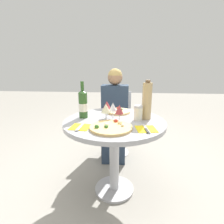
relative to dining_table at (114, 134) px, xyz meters
The scene contains 15 objects.
ground_plane 0.60m from the dining_table, ahead, with size 12.00×12.00×0.00m, color gray.
dining_table is the anchor object (origin of this frame).
chair_behind_diner 0.84m from the dining_table, 93.06° to the left, with size 0.43×0.43×0.84m.
seated_diner 0.69m from the dining_table, 93.68° to the left, with size 0.34×0.41×1.16m.
pizza_large 0.25m from the dining_table, 93.56° to the right, with size 0.33×0.33×0.05m.
pizza_small_far 0.30m from the dining_table, 85.39° to the left, with size 0.24×0.24×0.05m.
wine_bottle 0.40m from the dining_table, 167.92° to the left, with size 0.08×0.08×0.33m.
tall_carafe 0.42m from the dining_table, 14.40° to the left, with size 0.08×0.08×0.35m.
sugar_shaker 0.29m from the dining_table, ahead, with size 0.08×0.08×0.13m.
wine_glass_front_right 0.24m from the dining_table, 12.23° to the right, with size 0.08×0.08×0.14m.
wine_glass_front_left 0.25m from the dining_table, behind, with size 0.08×0.08×0.15m.
wine_glass_center 0.25m from the dining_table, 116.22° to the left, with size 0.07×0.07×0.15m.
wine_glass_back_left 0.27m from the dining_table, 135.58° to the left, with size 0.08×0.08×0.16m.
place_setting_left 0.35m from the dining_table, 142.00° to the right, with size 0.16×0.19×0.01m.
place_setting_right 0.35m from the dining_table, 38.26° to the right, with size 0.17×0.19×0.01m.
Camera 1 is at (0.10, -1.47, 1.21)m, focal length 28.00 mm.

